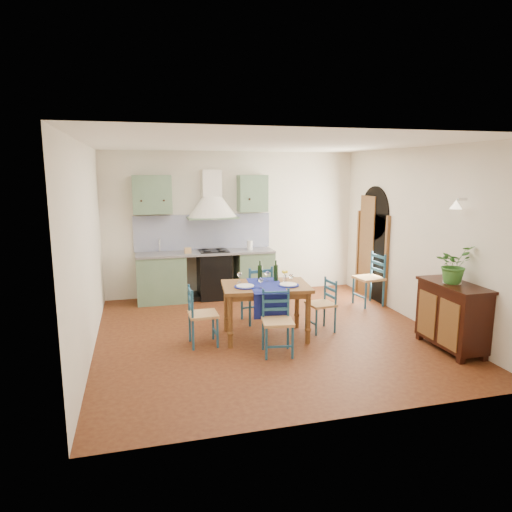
# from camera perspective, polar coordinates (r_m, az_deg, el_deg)

# --- Properties ---
(floor) EXTENTS (5.00, 5.00, 0.00)m
(floor) POSITION_cam_1_polar(r_m,az_deg,el_deg) (7.00, 1.50, -9.69)
(floor) COLOR #3F190D
(floor) RESTS_ON ground
(back_wall) EXTENTS (5.00, 0.96, 2.80)m
(back_wall) POSITION_cam_1_polar(r_m,az_deg,el_deg) (8.81, -5.56, 1.55)
(back_wall) COLOR beige
(back_wall) RESTS_ON ground
(right_wall) EXTENTS (0.26, 5.00, 2.80)m
(right_wall) POSITION_cam_1_polar(r_m,az_deg,el_deg) (7.96, 18.49, 2.17)
(right_wall) COLOR beige
(right_wall) RESTS_ON ground
(left_wall) EXTENTS (0.04, 5.00, 2.80)m
(left_wall) POSITION_cam_1_polar(r_m,az_deg,el_deg) (6.42, -20.38, 0.72)
(left_wall) COLOR beige
(left_wall) RESTS_ON ground
(ceiling) EXTENTS (5.00, 5.00, 0.01)m
(ceiling) POSITION_cam_1_polar(r_m,az_deg,el_deg) (6.58, 1.62, 13.88)
(ceiling) COLOR white
(ceiling) RESTS_ON back_wall
(dining_table) EXTENTS (1.34, 1.03, 1.11)m
(dining_table) POSITION_cam_1_polar(r_m,az_deg,el_deg) (6.66, 1.26, -4.39)
(dining_table) COLOR brown
(dining_table) RESTS_ON ground
(chair_near) EXTENTS (0.46, 0.46, 0.86)m
(chair_near) POSITION_cam_1_polar(r_m,az_deg,el_deg) (6.16, 2.68, -8.19)
(chair_near) COLOR navy
(chair_near) RESTS_ON ground
(chair_far) EXTENTS (0.49, 0.49, 0.94)m
(chair_far) POSITION_cam_1_polar(r_m,az_deg,el_deg) (7.38, 0.17, -4.66)
(chair_far) COLOR navy
(chair_far) RESTS_ON ground
(chair_left) EXTENTS (0.40, 0.40, 0.85)m
(chair_left) POSITION_cam_1_polar(r_m,az_deg,el_deg) (6.48, -6.89, -7.35)
(chair_left) COLOR navy
(chair_left) RESTS_ON ground
(chair_right) EXTENTS (0.42, 0.42, 0.81)m
(chair_right) POSITION_cam_1_polar(r_m,az_deg,el_deg) (7.08, 8.30, -6.00)
(chair_right) COLOR navy
(chair_right) RESTS_ON ground
(chair_spare) EXTENTS (0.50, 0.50, 0.96)m
(chair_spare) POSITION_cam_1_polar(r_m,az_deg,el_deg) (8.58, 14.10, -2.74)
(chair_spare) COLOR navy
(chair_spare) RESTS_ON ground
(sideboard) EXTENTS (0.50, 1.05, 0.94)m
(sideboard) POSITION_cam_1_polar(r_m,az_deg,el_deg) (6.81, 23.30, -6.66)
(sideboard) COLOR black
(sideboard) RESTS_ON ground
(potted_plant) EXTENTS (0.57, 0.54, 0.52)m
(potted_plant) POSITION_cam_1_polar(r_m,az_deg,el_deg) (6.67, 23.47, -0.95)
(potted_plant) COLOR #346E29
(potted_plant) RESTS_ON sideboard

